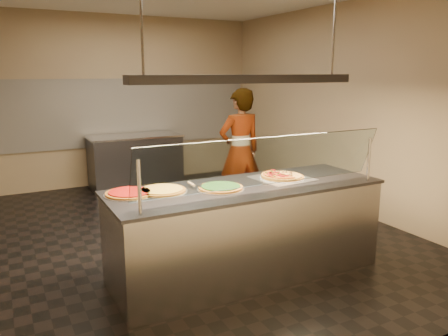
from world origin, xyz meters
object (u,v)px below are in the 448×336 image
half_pizza_pepperoni (274,176)px  pizza_tomato (129,193)px  half_pizza_sausage (290,175)px  pizza_spatula (197,184)px  pizza_cheese (162,190)px  heat_lamp_housing (248,79)px  perforated_tray (282,178)px  prep_table (136,161)px  serving_counter (246,230)px  pizza_spinach (221,187)px  sneeze_guard (267,162)px  worker (240,151)px

half_pizza_pepperoni → pizza_tomato: (-1.47, 0.13, -0.02)m
half_pizza_sausage → pizza_spatula: (-1.04, 0.08, 0.00)m
half_pizza_sausage → pizza_cheese: size_ratio=0.98×
pizza_cheese → heat_lamp_housing: bearing=-11.9°
perforated_tray → pizza_cheese: size_ratio=1.24×
pizza_tomato → perforated_tray: bearing=-4.9°
pizza_tomato → prep_table: pizza_tomato is taller
serving_counter → perforated_tray: size_ratio=4.69×
serving_counter → half_pizza_pepperoni: (0.37, 0.08, 0.50)m
serving_counter → pizza_spatula: bearing=160.8°
perforated_tray → half_pizza_pepperoni: half_pizza_pepperoni is taller
half_pizza_pepperoni → serving_counter: bearing=-167.6°
half_pizza_sausage → pizza_cheese: bearing=176.4°
pizza_spinach → prep_table: (0.30, 3.90, -0.48)m
pizza_spinach → pizza_cheese: bearing=161.9°
heat_lamp_housing → pizza_spatula: bearing=160.8°
pizza_spinach → pizza_spatula: pizza_spatula is taller
serving_counter → half_pizza_sausage: 0.76m
half_pizza_pepperoni → pizza_cheese: bearing=175.6°
sneeze_guard → half_pizza_sausage: (0.58, 0.43, -0.27)m
perforated_tray → pizza_spinach: pizza_spinach is taller
serving_counter → half_pizza_sausage: (0.58, 0.08, 0.49)m
pizza_spinach → pizza_cheese: size_ratio=0.97×
pizza_tomato → pizza_spatula: pizza_spatula is taller
worker → serving_counter: bearing=61.6°
sneeze_guard → pizza_spinach: bearing=130.2°
serving_counter → pizza_spatula: (-0.46, 0.16, 0.49)m
perforated_tray → pizza_tomato: size_ratio=1.26×
half_pizza_pepperoni → prep_table: size_ratio=0.29×
pizza_cheese → half_pizza_sausage: bearing=-3.6°
perforated_tray → sneeze_guard: bearing=-138.2°
pizza_tomato → pizza_cheese: bearing=-8.6°
half_pizza_sausage → pizza_cheese: half_pizza_sausage is taller
pizza_cheese → heat_lamp_housing: 1.30m
sneeze_guard → perforated_tray: sneeze_guard is taller
pizza_spinach → pizza_tomato: (-0.82, 0.22, -0.00)m
perforated_tray → pizza_spatula: pizza_spatula is taller
half_pizza_pepperoni → half_pizza_sausage: size_ratio=1.00×
pizza_spinach → heat_lamp_housing: size_ratio=0.20×
half_pizza_pepperoni → prep_table: half_pizza_pepperoni is taller
sneeze_guard → pizza_tomato: 1.27m
half_pizza_pepperoni → pizza_spinach: bearing=-173.0°
sneeze_guard → prep_table: 4.31m
heat_lamp_housing → perforated_tray: bearing=9.6°
half_pizza_sausage → pizza_spinach: (-0.87, -0.08, -0.01)m
pizza_spatula → worker: size_ratio=0.13×
pizza_spatula → sneeze_guard: bearing=-47.4°
serving_counter → sneeze_guard: (-0.00, -0.34, 0.76)m
serving_counter → prep_table: (0.01, 3.90, 0.00)m
perforated_tray → half_pizza_sausage: bearing=1.5°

